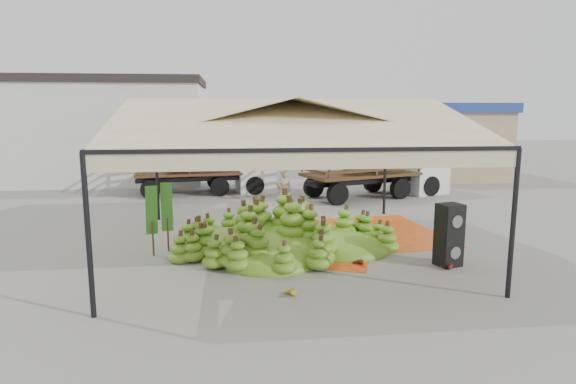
{
  "coord_description": "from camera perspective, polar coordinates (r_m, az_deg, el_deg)",
  "views": [
    {
      "loc": [
        -1.44,
        -12.6,
        3.7
      ],
      "look_at": [
        0.2,
        1.5,
        1.3
      ],
      "focal_mm": 30.0,
      "sensor_mm": 36.0,
      "label": 1
    }
  ],
  "objects": [
    {
      "name": "truck_left",
      "position": [
        22.1,
        -9.05,
        3.25
      ],
      "size": [
        6.37,
        2.85,
        2.11
      ],
      "rotation": [
        0.0,
        0.0,
        0.13
      ],
      "color": "#52361B",
      "rests_on": "ground"
    },
    {
      "name": "tarp_right",
      "position": [
        15.0,
        9.53,
        -4.79
      ],
      "size": [
        4.49,
        4.68,
        0.01
      ],
      "primitive_type": "cube",
      "rotation": [
        0.0,
        0.0,
        0.1
      ],
      "color": "orange",
      "rests_on": "ground"
    },
    {
      "name": "building_tan",
      "position": [
        28.09,
        17.5,
        5.84
      ],
      "size": [
        6.3,
        5.3,
        4.1
      ],
      "color": "tan",
      "rests_on": "ground"
    },
    {
      "name": "hand_green",
      "position": [
        11.62,
        -1.86,
        -8.49
      ],
      "size": [
        0.51,
        0.47,
        0.19
      ],
      "primitive_type": "ellipsoid",
      "rotation": [
        0.0,
        0.0,
        -0.38
      ],
      "color": "#547718",
      "rests_on": "ground"
    },
    {
      "name": "canopy_tent",
      "position": [
        12.69,
        -0.11,
        7.79
      ],
      "size": [
        8.1,
        8.1,
        4.0
      ],
      "color": "black",
      "rests_on": "ground"
    },
    {
      "name": "ground",
      "position": [
        13.21,
        -0.11,
        -6.67
      ],
      "size": [
        90.0,
        90.0,
        0.0
      ],
      "primitive_type": "plane",
      "color": "slate",
      "rests_on": "ground"
    },
    {
      "name": "building_white",
      "position": [
        27.96,
        -24.65,
        6.71
      ],
      "size": [
        14.3,
        6.3,
        5.4
      ],
      "color": "silver",
      "rests_on": "ground"
    },
    {
      "name": "banana_leaves",
      "position": [
        13.09,
        -14.48,
        -7.14
      ],
      "size": [
        0.96,
        1.36,
        3.7
      ],
      "primitive_type": null,
      "color": "#257820",
      "rests_on": "ground"
    },
    {
      "name": "hand_red_b",
      "position": [
        11.88,
        8.21,
        -8.18
      ],
      "size": [
        0.52,
        0.49,
        0.19
      ],
      "primitive_type": "ellipsoid",
      "rotation": [
        0.0,
        0.0,
        0.52
      ],
      "color": "#521812",
      "rests_on": "ground"
    },
    {
      "name": "tarp_left",
      "position": [
        13.69,
        0.65,
        -6.05
      ],
      "size": [
        5.62,
        5.49,
        0.01
      ],
      "primitive_type": "cube",
      "rotation": [
        0.0,
        0.0,
        -0.36
      ],
      "color": "orange",
      "rests_on": "ground"
    },
    {
      "name": "truck_right",
      "position": [
        21.46,
        11.03,
        3.22
      ],
      "size": [
        6.91,
        4.28,
        2.25
      ],
      "rotation": [
        0.0,
        0.0,
        0.34
      ],
      "color": "#493218",
      "rests_on": "ground"
    },
    {
      "name": "speaker_stack",
      "position": [
        12.22,
        18.54,
        -4.84
      ],
      "size": [
        0.66,
        0.62,
        1.52
      ],
      "rotation": [
        0.0,
        0.0,
        0.29
      ],
      "color": "black",
      "rests_on": "ground"
    },
    {
      "name": "banana_heap",
      "position": [
        12.93,
        -0.43,
        -4.0
      ],
      "size": [
        7.02,
        6.15,
        1.32
      ],
      "primitive_type": "ellipsoid",
      "rotation": [
        0.0,
        0.0,
        -0.19
      ],
      "color": "#3D7F1A",
      "rests_on": "ground"
    },
    {
      "name": "hand_red_a",
      "position": [
        12.02,
        18.05,
        -8.29
      ],
      "size": [
        0.54,
        0.47,
        0.21
      ],
      "primitive_type": "ellipsoid",
      "rotation": [
        0.0,
        0.0,
        0.23
      ],
      "color": "#5C2115",
      "rests_on": "ground"
    },
    {
      "name": "hanging_bunches",
      "position": [
        13.71,
        5.59,
        5.04
      ],
      "size": [
        3.24,
        0.24,
        0.2
      ],
      "color": "#376F17",
      "rests_on": "ground"
    },
    {
      "name": "vendor",
      "position": [
        17.29,
        -0.51,
        0.02
      ],
      "size": [
        0.68,
        0.54,
        1.65
      ],
      "primitive_type": "imported",
      "rotation": [
        0.0,
        0.0,
        3.41
      ],
      "color": "gray",
      "rests_on": "ground"
    },
    {
      "name": "hand_yellow_a",
      "position": [
        9.89,
        -0.09,
        -11.68
      ],
      "size": [
        0.58,
        0.52,
        0.22
      ],
      "primitive_type": "ellipsoid",
      "rotation": [
        0.0,
        0.0,
        0.27
      ],
      "color": "gold",
      "rests_on": "ground"
    },
    {
      "name": "hand_yellow_b",
      "position": [
        11.69,
        1.87,
        -8.4
      ],
      "size": [
        0.42,
        0.35,
        0.18
      ],
      "primitive_type": "ellipsoid",
      "rotation": [
        0.0,
        0.0,
        0.07
      ],
      "color": "gold",
      "rests_on": "ground"
    }
  ]
}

